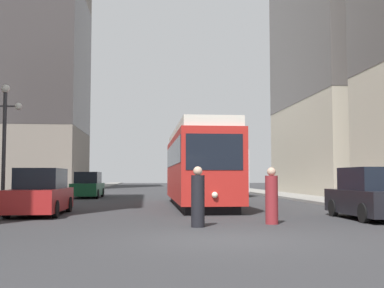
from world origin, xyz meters
The scene contains 13 objects.
ground_plane centered at (0.00, 0.00, 0.00)m, with size 200.00×200.00×0.00m, color #303033.
sidewalk_left centered at (-8.66, 40.00, 0.07)m, with size 2.73×120.00×0.15m, color gray.
sidewalk_right centered at (8.66, 40.00, 0.07)m, with size 2.73×120.00×0.15m, color gray.
streetcar centered at (0.74, 12.76, 2.10)m, with size 2.67×12.25×3.89m.
transit_bus centered at (4.03, 28.51, 1.95)m, with size 2.93×12.14×3.45m.
parked_car_left_near centered at (-6.00, 23.21, 0.84)m, with size 2.00×4.67×1.82m.
parked_car_left_mid centered at (-6.00, 7.95, 0.84)m, with size 1.91×4.76×1.82m.
parked_car_right_far centered at (6.00, 4.82, 0.84)m, with size 1.93×4.25×1.82m.
pedestrian_crossing_far centered at (2.08, 3.51, 0.83)m, with size 0.40×0.40×1.79m.
pedestrian_on_sidewalk centered at (-0.34, 2.82, 0.84)m, with size 0.40×0.40×1.80m.
lamp_post_left_near centered at (-7.90, 9.52, 3.63)m, with size 1.41×0.36×5.28m.
building_left_corner centered at (-15.18, 50.32, 15.22)m, with size 10.91×16.86×29.51m.
building_right_midblock centered at (16.30, 25.91, 15.46)m, with size 13.15×15.95×29.98m.
Camera 1 is at (-1.87, -11.45, 1.50)m, focal length 44.94 mm.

